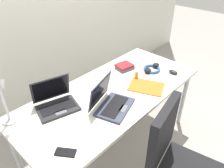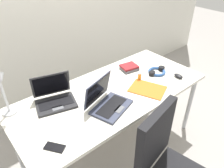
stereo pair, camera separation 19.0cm
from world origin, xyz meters
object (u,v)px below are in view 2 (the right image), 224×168
cell_phone (55,147)px  paper_folder_near_lamp (147,89)px  laptop_back_right (55,98)px  pill_bottle (140,76)px  laptop_front_right (107,102)px  computer_mouse (178,76)px  desk_lamp (5,94)px  headphones (157,71)px  book_stack (129,68)px

cell_phone → paper_folder_near_lamp: size_ratio=0.44×
laptop_back_right → pill_bottle: size_ratio=4.75×
laptop_front_right → paper_folder_near_lamp: laptop_front_right is taller
computer_mouse → cell_phone: bearing=-176.4°
laptop_back_right → computer_mouse: (1.12, -0.44, -0.03)m
desk_lamp → laptop_front_right: (0.63, -0.41, -0.15)m
headphones → book_stack: bearing=126.9°
desk_lamp → laptop_back_right: desk_lamp is taller
computer_mouse → book_stack: book_stack is taller
headphones → book_stack: (-0.17, 0.23, 0.01)m
laptop_back_right → pill_bottle: laptop_back_right is taller
computer_mouse → paper_folder_near_lamp: size_ratio=0.31×
desk_lamp → headphones: 1.41m
desk_lamp → headphones: (1.36, -0.32, -0.18)m
desk_lamp → computer_mouse: size_ratio=4.17×
paper_folder_near_lamp → pill_bottle: bearing=67.8°
headphones → laptop_front_right: bearing=-173.0°
desk_lamp → paper_folder_near_lamp: (1.07, -0.46, -0.19)m
laptop_back_right → paper_folder_near_lamp: 0.82m
computer_mouse → book_stack: size_ratio=0.50×
cell_phone → paper_folder_near_lamp: (0.97, 0.05, -0.00)m
cell_phone → desk_lamp: bearing=66.4°
desk_lamp → cell_phone: (0.10, -0.52, -0.19)m
desk_lamp → headphones: bearing=-13.3°
pill_bottle → book_stack: bearing=74.2°
computer_mouse → headphones: headphones is taller
laptop_front_right → headphones: laptop_front_right is taller
laptop_back_right → cell_phone: 0.49m
laptop_front_right → laptop_back_right: bearing=132.7°
cell_phone → pill_bottle: pill_bottle is taller
headphones → pill_bottle: 0.23m
laptop_front_right → laptop_back_right: (-0.30, 0.33, -0.00)m
laptop_back_right → book_stack: (0.86, -0.01, -0.02)m
laptop_back_right → pill_bottle: 0.83m
cell_phone → pill_bottle: size_ratio=1.72×
laptop_front_right → pill_bottle: bearing=13.2°
computer_mouse → pill_bottle: bearing=148.4°
laptop_front_right → pill_bottle: laptop_front_right is taller
computer_mouse → paper_folder_near_lamp: (-0.39, 0.06, -0.01)m
laptop_back_right → paper_folder_near_lamp: laptop_back_right is taller
book_stack → paper_folder_near_lamp: (-0.12, -0.37, -0.02)m
pill_bottle → book_stack: pill_bottle is taller
book_stack → desk_lamp: bearing=175.5°
laptop_back_right → book_stack: laptop_back_right is taller
book_stack → paper_folder_near_lamp: bearing=-108.7°
headphones → pill_bottle: bearing=173.0°
desk_lamp → laptop_front_right: desk_lamp is taller
laptop_front_right → desk_lamp: bearing=147.0°
laptop_front_right → computer_mouse: (0.82, -0.11, -0.03)m
laptop_front_right → book_stack: laptop_front_right is taller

